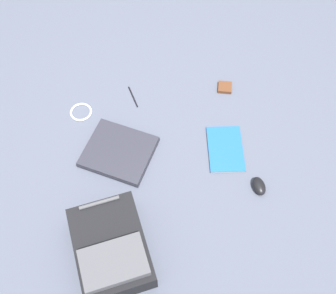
{
  "coord_description": "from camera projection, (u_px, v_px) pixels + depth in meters",
  "views": [
    {
      "loc": [
        -0.27,
        -0.94,
        1.72
      ],
      "look_at": [
        0.03,
        0.03,
        0.02
      ],
      "focal_mm": 43.8,
      "sensor_mm": 36.0,
      "label": 1
    }
  ],
  "objects": [
    {
      "name": "ground_plane",
      "position": [
        163.0,
        155.0,
        1.98
      ],
      "size": [
        3.92,
        3.92,
        0.0
      ],
      "primitive_type": "plane",
      "color": "#4C5160"
    },
    {
      "name": "backpack",
      "position": [
        111.0,
        249.0,
        1.67
      ],
      "size": [
        0.29,
        0.39,
        0.17
      ],
      "color": "black",
      "rests_on": "ground_plane"
    },
    {
      "name": "laptop",
      "position": [
        119.0,
        152.0,
        1.97
      ],
      "size": [
        0.42,
        0.42,
        0.03
      ],
      "color": "#24242C",
      "rests_on": "ground_plane"
    },
    {
      "name": "book_blue",
      "position": [
        225.0,
        149.0,
        1.99
      ],
      "size": [
        0.23,
        0.29,
        0.01
      ],
      "color": "silver",
      "rests_on": "ground_plane"
    },
    {
      "name": "computer_mouse",
      "position": [
        259.0,
        186.0,
        1.87
      ],
      "size": [
        0.06,
        0.1,
        0.04
      ],
      "primitive_type": "ellipsoid",
      "rotation": [
        0.0,
        0.0,
        -0.08
      ],
      "color": "black",
      "rests_on": "ground_plane"
    },
    {
      "name": "cable_coil",
      "position": [
        81.0,
        112.0,
        2.11
      ],
      "size": [
        0.11,
        0.11,
        0.01
      ],
      "primitive_type": "torus",
      "color": "silver",
      "rests_on": "ground_plane"
    },
    {
      "name": "pen_black",
      "position": [
        133.0,
        96.0,
        2.16
      ],
      "size": [
        0.02,
        0.14,
        0.01
      ],
      "primitive_type": "cylinder",
      "rotation": [
        1.57,
        0.0,
        0.07
      ],
      "color": "black",
      "rests_on": "ground_plane"
    },
    {
      "name": "earbud_pouch",
      "position": [
        225.0,
        87.0,
        2.18
      ],
      "size": [
        0.09,
        0.09,
        0.02
      ],
      "primitive_type": "cube",
      "rotation": [
        0.0,
        0.0,
        4.3
      ],
      "color": "#59331E",
      "rests_on": "ground_plane"
    }
  ]
}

